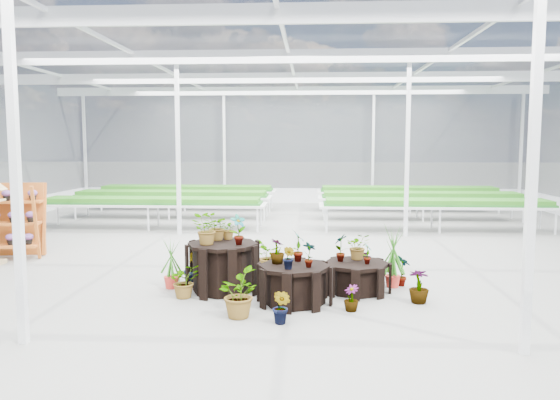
# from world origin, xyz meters

# --- Properties ---
(ground_plane) EXTENTS (24.00, 24.00, 0.00)m
(ground_plane) POSITION_xyz_m (0.00, 0.00, 0.00)
(ground_plane) COLOR gray
(ground_plane) RESTS_ON ground
(greenhouse_shell) EXTENTS (18.00, 24.00, 4.50)m
(greenhouse_shell) POSITION_xyz_m (0.00, 0.00, 2.25)
(greenhouse_shell) COLOR white
(greenhouse_shell) RESTS_ON ground
(steel_frame) EXTENTS (18.00, 24.00, 4.50)m
(steel_frame) POSITION_xyz_m (0.00, 0.00, 2.25)
(steel_frame) COLOR silver
(steel_frame) RESTS_ON ground
(nursery_benches) EXTENTS (16.00, 7.00, 0.84)m
(nursery_benches) POSITION_xyz_m (0.00, 7.20, 0.42)
(nursery_benches) COLOR silver
(nursery_benches) RESTS_ON ground
(plinth_tall) EXTENTS (1.57, 1.57, 0.81)m
(plinth_tall) POSITION_xyz_m (-0.93, -1.53, 0.41)
(plinth_tall) COLOR black
(plinth_tall) RESTS_ON ground
(plinth_mid) EXTENTS (1.30, 1.30, 0.59)m
(plinth_mid) POSITION_xyz_m (0.27, -2.13, 0.30)
(plinth_mid) COLOR black
(plinth_mid) RESTS_ON ground
(plinth_low) EXTENTS (1.20, 1.20, 0.49)m
(plinth_low) POSITION_xyz_m (1.27, -1.43, 0.25)
(plinth_low) COLOR black
(plinth_low) RESTS_ON ground
(shelf_rack) EXTENTS (1.62, 1.06, 1.59)m
(shelf_rack) POSITION_xyz_m (-5.95, 0.78, 0.80)
(shelf_rack) COLOR #A6501A
(shelf_rack) RESTS_ON ground
(nursery_plants) EXTENTS (4.38, 3.40, 1.31)m
(nursery_plants) POSITION_xyz_m (-0.12, -1.51, 0.51)
(nursery_plants) COLOR #266818
(nursery_plants) RESTS_ON ground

